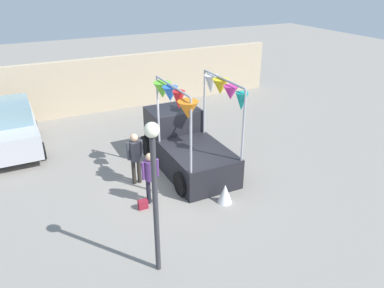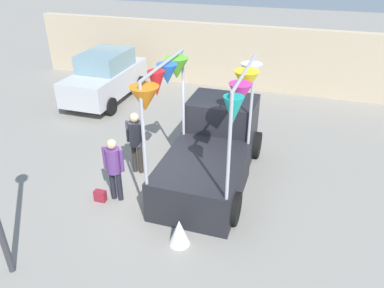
{
  "view_description": "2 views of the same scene",
  "coord_description": "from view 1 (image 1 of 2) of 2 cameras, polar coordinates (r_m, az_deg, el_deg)",
  "views": [
    {
      "loc": [
        -4.19,
        -9.72,
        6.36
      ],
      "look_at": [
        0.68,
        0.02,
        1.26
      ],
      "focal_mm": 35.0,
      "sensor_mm": 36.0,
      "label": 1
    },
    {
      "loc": [
        2.94,
        -7.21,
        5.57
      ],
      "look_at": [
        0.58,
        0.18,
        1.33
      ],
      "focal_mm": 35.0,
      "sensor_mm": 36.0,
      "label": 2
    }
  ],
  "objects": [
    {
      "name": "street_lamp",
      "position": [
        7.81,
        -5.78,
        -5.29
      ],
      "size": [
        0.32,
        0.32,
        3.68
      ],
      "color": "#333338",
      "rests_on": "ground"
    },
    {
      "name": "ground_plane",
      "position": [
        12.35,
        -2.77,
        -5.94
      ],
      "size": [
        60.0,
        60.0,
        0.0
      ],
      "primitive_type": "plane",
      "color": "gray"
    },
    {
      "name": "brick_boundary_wall",
      "position": [
        18.83,
        -12.85,
        8.88
      ],
      "size": [
        18.0,
        0.36,
        2.6
      ],
      "primitive_type": "cube",
      "color": "tan",
      "rests_on": "ground"
    },
    {
      "name": "parked_car",
      "position": [
        15.69,
        -25.76,
        2.32
      ],
      "size": [
        1.88,
        4.0,
        1.88
      ],
      "color": "#B7B7BC",
      "rests_on": "ground"
    },
    {
      "name": "person_vendor",
      "position": [
        11.97,
        -8.65,
        -1.49
      ],
      "size": [
        0.53,
        0.34,
        1.74
      ],
      "color": "#2D2823",
      "rests_on": "ground"
    },
    {
      "name": "folded_kite_bundle_white",
      "position": [
        11.27,
        5.05,
        -7.54
      ],
      "size": [
        0.51,
        0.51,
        0.6
      ],
      "primitive_type": "cone",
      "rotation": [
        0.0,
        0.0,
        1.75
      ],
      "color": "white",
      "rests_on": "ground"
    },
    {
      "name": "person_customer",
      "position": [
        10.95,
        -6.35,
        -4.48
      ],
      "size": [
        0.53,
        0.34,
        1.63
      ],
      "color": "black",
      "rests_on": "ground"
    },
    {
      "name": "vendor_truck",
      "position": [
        13.03,
        -1.07,
        0.49
      ],
      "size": [
        2.52,
        4.17,
        3.3
      ],
      "color": "black",
      "rests_on": "ground"
    },
    {
      "name": "handbag",
      "position": [
        11.13,
        -7.48,
        -9.1
      ],
      "size": [
        0.28,
        0.16,
        0.28
      ],
      "primitive_type": "cube",
      "color": "maroon",
      "rests_on": "ground"
    }
  ]
}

